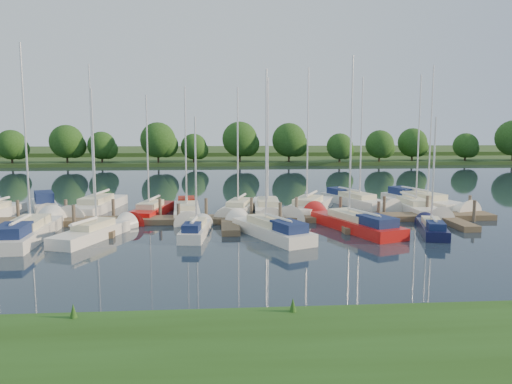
{
  "coord_description": "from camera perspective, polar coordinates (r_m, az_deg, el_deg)",
  "views": [
    {
      "loc": [
        -0.78,
        -28.18,
        6.94
      ],
      "look_at": [
        1.97,
        8.0,
        2.2
      ],
      "focal_mm": 35.0,
      "sensor_mm": 36.0,
      "label": 1
    }
  ],
  "objects": [
    {
      "name": "ground",
      "position": [
        29.03,
        -2.7,
        -6.39
      ],
      "size": [
        260.0,
        260.0,
        0.0
      ],
      "primitive_type": "plane",
      "color": "#17222F",
      "rests_on": "ground"
    },
    {
      "name": "dock",
      "position": [
        36.13,
        -3.04,
        -3.32
      ],
      "size": [
        40.0,
        6.0,
        0.4
      ],
      "color": "#4F3E2C",
      "rests_on": "ground"
    },
    {
      "name": "mooring_pilings",
      "position": [
        37.17,
        -3.09,
        -2.39
      ],
      "size": [
        38.24,
        2.84,
        2.0
      ],
      "color": "#473D33",
      "rests_on": "ground"
    },
    {
      "name": "far_shore",
      "position": [
        103.4,
        -3.92,
        3.74
      ],
      "size": [
        180.0,
        30.0,
        0.6
      ],
      "primitive_type": "cube",
      "color": "#233E17",
      "rests_on": "ground"
    },
    {
      "name": "distant_hill",
      "position": [
        128.33,
        -4.01,
        4.63
      ],
      "size": [
        220.0,
        40.0,
        1.4
      ],
      "primitive_type": "cube",
      "color": "#3A5625",
      "rests_on": "ground"
    },
    {
      "name": "treeline",
      "position": [
        90.06,
        -4.86,
        5.67
      ],
      "size": [
        148.73,
        10.02,
        8.28
      ],
      "color": "#38281C",
      "rests_on": "ground"
    },
    {
      "name": "motorboat",
      "position": [
        45.68,
        -23.01,
        -1.41
      ],
      "size": [
        3.62,
        6.11,
        1.89
      ],
      "rotation": [
        0.0,
        0.0,
        3.53
      ],
      "color": "silver",
      "rests_on": "ground"
    },
    {
      "name": "sailboat_n_2",
      "position": [
        43.38,
        -17.82,
        -1.75
      ],
      "size": [
        3.44,
        9.82,
        12.38
      ],
      "rotation": [
        0.0,
        0.0,
        3.0
      ],
      "color": "silver",
      "rests_on": "ground"
    },
    {
      "name": "sailboat_n_3",
      "position": [
        39.81,
        -11.98,
        -2.35
      ],
      "size": [
        2.98,
        7.61,
        9.77
      ],
      "rotation": [
        0.0,
        0.0,
        2.95
      ],
      "color": "#B31310",
      "rests_on": "ground"
    },
    {
      "name": "sailboat_n_4",
      "position": [
        39.55,
        -7.92,
        -2.27
      ],
      "size": [
        2.42,
        8.18,
        10.35
      ],
      "rotation": [
        0.0,
        0.0,
        3.21
      ],
      "color": "silver",
      "rests_on": "ground"
    },
    {
      "name": "sailboat_n_5",
      "position": [
        40.42,
        -1.99,
        -2.05
      ],
      "size": [
        3.67,
        8.21,
        10.4
      ],
      "rotation": [
        0.0,
        0.0,
        2.88
      ],
      "color": "silver",
      "rests_on": "ground"
    },
    {
      "name": "sailboat_n_6",
      "position": [
        40.61,
        1.33,
        -2.01
      ],
      "size": [
        2.48,
        8.81,
        11.18
      ],
      "rotation": [
        0.0,
        0.0,
        3.09
      ],
      "color": "silver",
      "rests_on": "ground"
    },
    {
      "name": "sailboat_n_7",
      "position": [
        41.02,
        5.91,
        -1.94
      ],
      "size": [
        5.5,
        9.24,
        12.05
      ],
      "rotation": [
        0.0,
        0.0,
        2.7
      ],
      "color": "silver",
      "rests_on": "ground"
    },
    {
      "name": "sailboat_n_8",
      "position": [
        45.41,
        11.4,
        -1.08
      ],
      "size": [
        4.82,
        9.08,
        11.6
      ],
      "rotation": [
        0.0,
        0.0,
        3.51
      ],
      "color": "silver",
      "rests_on": "ground"
    },
    {
      "name": "sailboat_n_9",
      "position": [
        42.74,
        17.64,
        -1.88
      ],
      "size": [
        2.39,
        9.01,
        11.45
      ],
      "rotation": [
        0.0,
        0.0,
        3.17
      ],
      "color": "silver",
      "rests_on": "ground"
    },
    {
      "name": "sailboat_n_10",
      "position": [
        46.09,
        18.6,
        -1.18
      ],
      "size": [
        4.87,
        9.89,
        12.58
      ],
      "rotation": [
        0.0,
        0.0,
        3.46
      ],
      "color": "silver",
      "rests_on": "ground"
    },
    {
      "name": "sailboat_s_0",
      "position": [
        34.38,
        -24.56,
        -4.31
      ],
      "size": [
        2.65,
        9.84,
        12.5
      ],
      "rotation": [
        0.0,
        0.0,
        0.04
      ],
      "color": "silver",
      "rests_on": "ground"
    },
    {
      "name": "sailboat_s_1",
      "position": [
        32.97,
        -17.98,
        -4.58
      ],
      "size": [
        3.89,
        7.44,
        9.68
      ],
      "rotation": [
        0.0,
        0.0,
        -0.36
      ],
      "color": "silver",
      "rests_on": "ground"
    },
    {
      "name": "sailboat_s_2",
      "position": [
        32.35,
        -6.9,
        -4.42
      ],
      "size": [
        1.99,
        6.14,
        7.94
      ],
      "rotation": [
        0.0,
        0.0,
        -0.11
      ],
      "color": "silver",
      "rests_on": "ground"
    },
    {
      "name": "sailboat_s_3",
      "position": [
        32.0,
        1.56,
        -4.47
      ],
      "size": [
        4.9,
        8.36,
        10.96
      ],
      "rotation": [
        0.0,
        0.0,
        0.43
      ],
      "color": "silver",
      "rests_on": "ground"
    },
    {
      "name": "sailboat_s_4",
      "position": [
        34.71,
        11.01,
        -3.67
      ],
      "size": [
        4.88,
        9.49,
        12.1
      ],
      "rotation": [
        0.0,
        0.0,
        0.35
      ],
      "color": "#B31310",
      "rests_on": "ground"
    },
    {
      "name": "sailboat_s_5",
      "position": [
        34.75,
        19.44,
        -3.98
      ],
      "size": [
        2.79,
        6.14,
        7.92
      ],
      "rotation": [
        0.0,
        0.0,
        -0.27
      ],
      "color": "#0F1133",
      "rests_on": "ground"
    }
  ]
}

